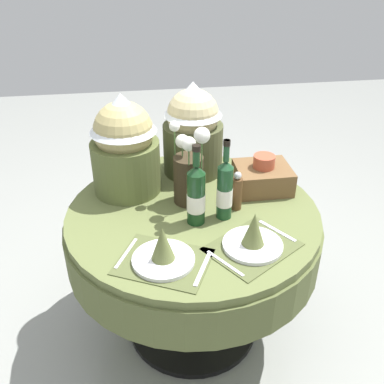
% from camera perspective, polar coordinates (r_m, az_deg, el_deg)
% --- Properties ---
extents(ground, '(8.00, 8.00, 0.00)m').
position_cam_1_polar(ground, '(2.46, 0.10, -16.86)').
color(ground, gray).
extents(dining_table, '(1.16, 1.16, 0.74)m').
position_cam_1_polar(dining_table, '(2.06, 0.12, -5.89)').
color(dining_table, '#5B6638').
rests_on(dining_table, ground).
extents(place_setting_left, '(0.42, 0.38, 0.16)m').
position_cam_1_polar(place_setting_left, '(1.66, -3.78, -7.83)').
color(place_setting_left, '#4E562F').
rests_on(place_setting_left, dining_table).
extents(place_setting_right, '(0.43, 0.40, 0.16)m').
position_cam_1_polar(place_setting_right, '(1.75, 7.96, -5.91)').
color(place_setting_right, '#4E562F').
rests_on(place_setting_right, dining_table).
extents(flower_vase, '(0.15, 0.22, 0.41)m').
position_cam_1_polar(flower_vase, '(1.96, -0.44, 2.50)').
color(flower_vase, '#332819').
rests_on(flower_vase, dining_table).
extents(wine_bottle_left, '(0.07, 0.07, 0.37)m').
position_cam_1_polar(wine_bottle_left, '(1.86, 4.28, 0.33)').
color(wine_bottle_left, '#194223').
rests_on(wine_bottle_left, dining_table).
extents(wine_bottle_centre, '(0.08, 0.08, 0.36)m').
position_cam_1_polar(wine_bottle_centre, '(1.82, 0.53, -0.34)').
color(wine_bottle_centre, '#143819').
rests_on(wine_bottle_centre, dining_table).
extents(pepper_mill, '(0.05, 0.05, 0.19)m').
position_cam_1_polar(pepper_mill, '(1.95, 5.84, -0.01)').
color(pepper_mill, brown).
rests_on(pepper_mill, dining_table).
extents(gift_tub_back_left, '(0.32, 0.32, 0.48)m').
position_cam_1_polar(gift_tub_back_left, '(2.04, -8.81, 6.55)').
color(gift_tub_back_left, '#566033').
rests_on(gift_tub_back_left, dining_table).
extents(gift_tub_back_centre, '(0.30, 0.30, 0.47)m').
position_cam_1_polar(gift_tub_back_centre, '(2.19, 0.12, 8.61)').
color(gift_tub_back_centre, '#474C2D').
rests_on(gift_tub_back_centre, dining_table).
extents(woven_basket_side_right, '(0.26, 0.23, 0.17)m').
position_cam_1_polar(woven_basket_side_right, '(2.14, 9.18, 2.04)').
color(woven_basket_side_right, brown).
rests_on(woven_basket_side_right, dining_table).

